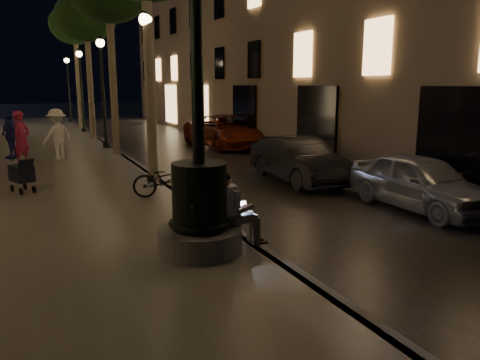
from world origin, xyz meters
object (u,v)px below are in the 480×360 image
tree_far (75,25)px  lamp_curb_a (148,73)px  tree_third (86,18)px  lamp_curb_d (68,80)px  lamp_curb_b (102,77)px  pedestrian_red (22,139)px  pedestrian_blue (10,135)px  car_second (298,160)px  car_third (226,131)px  seated_man_laptop (234,207)px  stroller (22,174)px  car_front (421,182)px  fountain_lamppost (199,192)px  pedestrian_white (57,135)px  lamp_curb_c (81,79)px  bicycle (168,179)px

tree_far → lamp_curb_a: bearing=-90.3°
tree_third → lamp_curb_d: tree_third is taller
tree_third → lamp_curb_b: 4.94m
tree_third → pedestrian_red: size_ratio=3.83×
pedestrian_red → pedestrian_blue: size_ratio=1.07×
car_second → pedestrian_red: size_ratio=2.21×
lamp_curb_d → car_third: 17.67m
seated_man_laptop → stroller: seated_man_laptop is taller
seated_man_laptop → car_second: (4.39, 5.02, -0.21)m
lamp_curb_a → lamp_curb_d: bearing=90.0°
lamp_curb_a → car_third: bearing=53.3°
lamp_curb_a → car_front: lamp_curb_a is taller
car_second → car_front: bearing=-74.3°
lamp_curb_b → seated_man_laptop: bearing=-90.4°
fountain_lamppost → pedestrian_white: (-1.43, 11.28, -0.08)m
lamp_curb_c → pedestrian_red: (-3.32, -11.60, -2.10)m
tree_third → car_second: 14.72m
tree_third → bicycle: bearing=-90.4°
seated_man_laptop → car_second: size_ratio=0.31×
fountain_lamppost → lamp_curb_c: bearing=88.2°
tree_third → car_front: tree_third is taller
fountain_lamppost → car_second: fountain_lamppost is taller
tree_third → car_third: (5.50, -4.61, -5.38)m
pedestrian_white → car_second: bearing=102.1°
seated_man_laptop → car_front: seated_man_laptop is taller
fountain_lamppost → lamp_curb_c: size_ratio=1.08×
lamp_curb_d → car_second: (4.30, -24.98, -2.55)m
lamp_curb_a → pedestrian_blue: (-3.72, 6.33, -2.16)m
lamp_curb_d → car_front: lamp_curb_d is taller
lamp_curb_c → pedestrian_white: bearing=-101.3°
seated_man_laptop → pedestrian_white: (-2.05, 11.28, 0.24)m
tree_far → stroller: bearing=-100.8°
stroller → pedestrian_red: 4.42m
tree_far → pedestrian_white: bearing=-99.9°
lamp_curb_b → bicycle: size_ratio=2.80×
lamp_curb_b → lamp_curb_d: 16.00m
lamp_curb_a → bicycle: bearing=-92.8°
fountain_lamppost → lamp_curb_b: 14.16m
tree_third → car_front: 18.59m
seated_man_laptop → bicycle: size_ratio=0.76×
fountain_lamppost → lamp_curb_c: (0.70, 22.00, 2.02)m
tree_third → pedestrian_red: bearing=-113.6°
car_third → bicycle: car_third is taller
seated_man_laptop → lamp_curb_d: (0.09, 30.00, 2.34)m
tree_third → bicycle: tree_third is taller
lamp_curb_b → car_front: lamp_curb_b is taller
car_front → pedestrian_red: size_ratio=2.08×
stroller → lamp_curb_c: bearing=55.8°
fountain_lamppost → car_front: size_ratio=1.33×
lamp_curb_a → lamp_curb_d: same height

